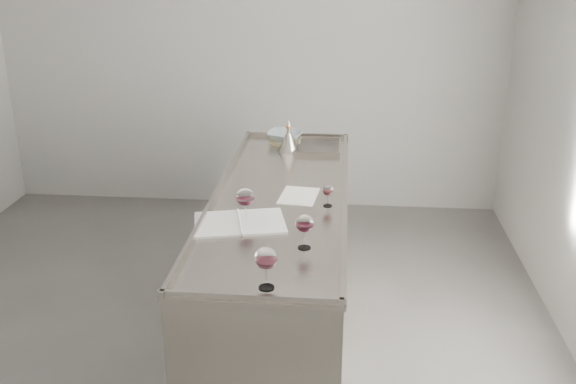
# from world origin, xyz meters

# --- Properties ---
(room_shell) EXTENTS (4.54, 5.04, 2.84)m
(room_shell) POSITION_xyz_m (0.00, 0.00, 1.40)
(room_shell) COLOR #4C4A47
(room_shell) RESTS_ON ground
(counter) EXTENTS (0.77, 2.42, 0.97)m
(counter) POSITION_xyz_m (0.50, 0.30, 0.47)
(counter) COLOR gray
(counter) RESTS_ON ground
(wine_glass_left) EXTENTS (0.10, 0.10, 0.19)m
(wine_glass_left) POSITION_xyz_m (0.36, -0.11, 1.08)
(wine_glass_left) COLOR white
(wine_glass_left) RESTS_ON counter
(wine_glass_middle) EXTENTS (0.10, 0.10, 0.19)m
(wine_glass_middle) POSITION_xyz_m (0.55, -0.78, 1.07)
(wine_glass_middle) COLOR white
(wine_glass_middle) RESTS_ON counter
(wine_glass_right) EXTENTS (0.09, 0.09, 0.17)m
(wine_glass_right) POSITION_xyz_m (0.68, -0.39, 1.06)
(wine_glass_right) COLOR white
(wine_glass_right) RESTS_ON counter
(wine_glass_small) EXTENTS (0.06, 0.06, 0.13)m
(wine_glass_small) POSITION_xyz_m (0.78, 0.15, 1.03)
(wine_glass_small) COLOR white
(wine_glass_small) RESTS_ON counter
(notebook) EXTENTS (0.52, 0.42, 0.02)m
(notebook) POSITION_xyz_m (0.33, -0.14, 0.95)
(notebook) COLOR white
(notebook) RESTS_ON counter
(loose_paper_top) EXTENTS (0.23, 0.31, 0.00)m
(loose_paper_top) POSITION_xyz_m (0.61, 0.28, 0.94)
(loose_paper_top) COLOR white
(loose_paper_top) RESTS_ON counter
(trivet) EXTENTS (0.29, 0.29, 0.02)m
(trivet) POSITION_xyz_m (0.43, 1.34, 0.95)
(trivet) COLOR tan
(trivet) RESTS_ON counter
(ceramic_bowl) EXTENTS (0.29, 0.29, 0.06)m
(ceramic_bowl) POSITION_xyz_m (0.43, 1.34, 0.99)
(ceramic_bowl) COLOR #8B9AA2
(ceramic_bowl) RESTS_ON trivet
(wine_funnel) EXTENTS (0.16, 0.16, 0.23)m
(wine_funnel) POSITION_xyz_m (0.47, 1.13, 1.01)
(wine_funnel) COLOR #A49C92
(wine_funnel) RESTS_ON counter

